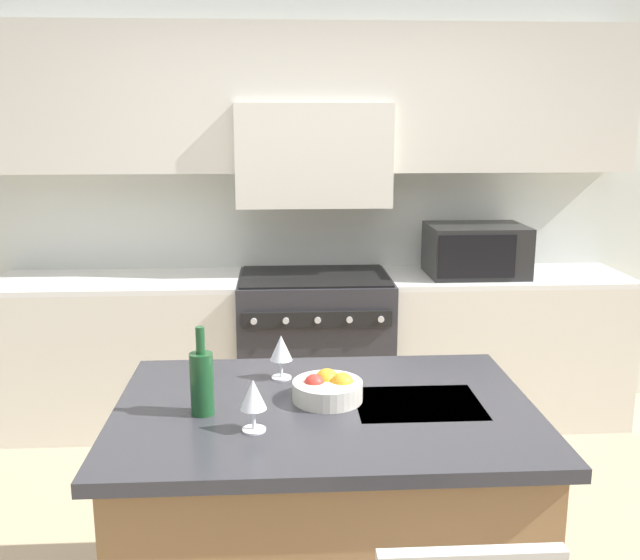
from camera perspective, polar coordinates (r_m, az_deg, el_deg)
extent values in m
cube|color=silver|center=(4.57, -0.69, 6.34)|extent=(10.00, 0.06, 2.70)
cube|color=silver|center=(4.35, -0.58, 14.27)|extent=(3.83, 0.34, 0.85)
cube|color=silver|center=(4.32, -0.56, 9.97)|extent=(0.91, 0.40, 0.60)
cube|color=silver|center=(4.54, -15.66, -5.85)|extent=(1.46, 0.62, 0.90)
cube|color=white|center=(4.41, -16.02, -0.12)|extent=(1.46, 0.62, 0.03)
cube|color=silver|center=(4.64, 14.38, -5.34)|extent=(1.46, 0.62, 0.90)
cube|color=white|center=(4.53, 14.70, 0.27)|extent=(1.46, 0.62, 0.03)
cube|color=#2D2D33|center=(4.41, -0.44, -5.68)|extent=(0.91, 0.66, 0.93)
cube|color=black|center=(4.29, -0.45, 0.30)|extent=(0.88, 0.61, 0.01)
cube|color=black|center=(4.00, -0.20, -3.17)|extent=(0.84, 0.02, 0.09)
cylinder|color=silver|center=(3.98, -5.32, -3.29)|extent=(0.04, 0.02, 0.04)
cylinder|color=silver|center=(3.98, -2.75, -3.26)|extent=(0.04, 0.02, 0.04)
cylinder|color=silver|center=(3.98, -0.19, -3.22)|extent=(0.04, 0.02, 0.04)
cylinder|color=silver|center=(4.00, 2.37, -3.18)|extent=(0.04, 0.02, 0.04)
cylinder|color=silver|center=(4.02, 4.90, -3.13)|extent=(0.04, 0.02, 0.04)
cube|color=black|center=(4.44, 12.35, 2.36)|extent=(0.58, 0.43, 0.31)
cube|color=black|center=(4.21, 12.46, 1.82)|extent=(0.45, 0.01, 0.25)
cube|color=olive|center=(2.67, 0.38, -19.51)|extent=(1.33, 0.91, 0.87)
cube|color=#333338|center=(2.45, 0.40, -10.46)|extent=(1.42, 0.99, 0.04)
cube|color=#2D2D30|center=(2.49, 7.85, -9.85)|extent=(0.42, 0.32, 0.01)
cylinder|color=#B2B2B7|center=(2.66, 7.06, -8.21)|extent=(0.02, 0.02, 0.00)
cylinder|color=#194723|center=(2.37, -9.43, -8.19)|extent=(0.08, 0.08, 0.21)
cylinder|color=#194723|center=(2.32, -9.56, -4.78)|extent=(0.03, 0.03, 0.09)
cylinder|color=white|center=(2.27, -5.31, -11.83)|extent=(0.08, 0.08, 0.01)
cylinder|color=white|center=(2.25, -5.33, -10.99)|extent=(0.01, 0.01, 0.07)
cone|color=white|center=(2.22, -5.37, -9.09)|extent=(0.08, 0.08, 0.09)
cylinder|color=white|center=(2.69, -3.10, -7.79)|extent=(0.08, 0.08, 0.01)
cylinder|color=white|center=(2.67, -3.11, -7.06)|extent=(0.01, 0.01, 0.07)
cone|color=white|center=(2.65, -3.13, -5.43)|extent=(0.08, 0.08, 0.09)
cylinder|color=silver|center=(2.47, 0.61, -8.86)|extent=(0.24, 0.24, 0.07)
sphere|color=red|center=(2.46, -0.47, -8.35)|extent=(0.07, 0.07, 0.07)
sphere|color=gold|center=(2.47, 1.68, -8.32)|extent=(0.08, 0.08, 0.08)
sphere|color=gold|center=(2.50, 0.55, -8.07)|extent=(0.09, 0.09, 0.09)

